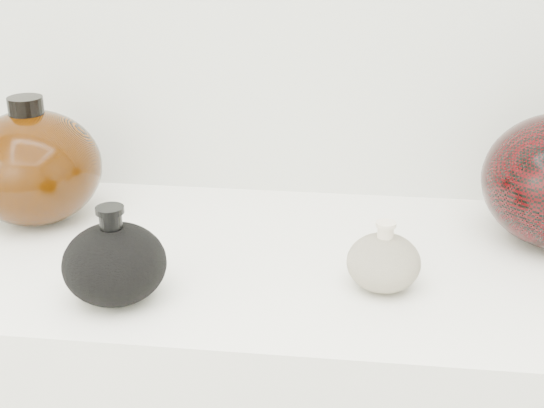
# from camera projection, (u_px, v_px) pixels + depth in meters

# --- Properties ---
(room) EXTENTS (3.04, 2.42, 2.64)m
(room) POSITION_uv_depth(u_px,v_px,m) (4.00, 127.00, 0.33)
(room) COLOR slate
(room) RESTS_ON ground
(black_gourd_vase) EXTENTS (0.16, 0.16, 0.13)m
(black_gourd_vase) POSITION_uv_depth(u_px,v_px,m) (115.00, 263.00, 0.96)
(black_gourd_vase) COLOR black
(black_gourd_vase) RESTS_ON display_counter
(cream_gourd_vase) EXTENTS (0.10, 0.10, 0.10)m
(cream_gourd_vase) POSITION_uv_depth(u_px,v_px,m) (384.00, 262.00, 0.99)
(cream_gourd_vase) COLOR beige
(cream_gourd_vase) RESTS_ON display_counter
(left_round_pot) EXTENTS (0.27, 0.27, 0.20)m
(left_round_pot) POSITION_uv_depth(u_px,v_px,m) (34.00, 167.00, 1.18)
(left_round_pot) COLOR black
(left_round_pot) RESTS_ON display_counter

